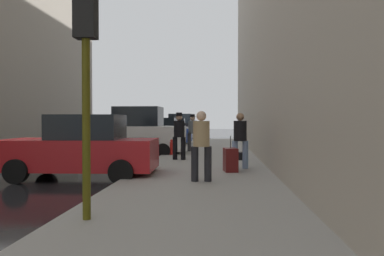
{
  "coord_description": "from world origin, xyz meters",
  "views": [
    {
      "loc": [
        6.48,
        -10.35,
        1.64
      ],
      "look_at": [
        5.47,
        3.58,
        1.35
      ],
      "focal_mm": 35.0,
      "sensor_mm": 36.0,
      "label": 1
    }
  ],
  "objects_px": {
    "rolling_suitcase": "(230,160)",
    "pedestrian_in_jeans": "(240,137)",
    "parked_black_suv": "(179,127)",
    "duffel_bag": "(240,156)",
    "fire_hydrant": "(172,147)",
    "parked_blue_sedan": "(159,133)",
    "traffic_light": "(86,45)",
    "parked_silver_sedan": "(171,130)",
    "pedestrian_with_beanie": "(193,131)",
    "parked_red_hatchback": "(82,148)",
    "parked_white_van": "(135,133)",
    "parked_gray_coupe": "(185,127)",
    "pedestrian_with_fedora": "(179,134)",
    "pedestrian_in_tan_coat": "(201,142)"
  },
  "relations": [
    {
      "from": "rolling_suitcase",
      "to": "pedestrian_in_jeans",
      "type": "bearing_deg",
      "value": 66.65
    },
    {
      "from": "parked_black_suv",
      "to": "duffel_bag",
      "type": "distance_m",
      "value": 21.93
    },
    {
      "from": "fire_hydrant",
      "to": "pedestrian_in_jeans",
      "type": "xyz_separation_m",
      "value": [
        2.68,
        -4.43,
        0.61
      ]
    },
    {
      "from": "parked_blue_sedan",
      "to": "traffic_light",
      "type": "distance_m",
      "value": 18.44
    },
    {
      "from": "rolling_suitcase",
      "to": "duffel_bag",
      "type": "bearing_deg",
      "value": 81.97
    },
    {
      "from": "parked_blue_sedan",
      "to": "parked_black_suv",
      "type": "distance_m",
      "value": 11.85
    },
    {
      "from": "parked_silver_sedan",
      "to": "traffic_light",
      "type": "height_order",
      "value": "traffic_light"
    },
    {
      "from": "parked_blue_sedan",
      "to": "pedestrian_with_beanie",
      "type": "height_order",
      "value": "pedestrian_with_beanie"
    },
    {
      "from": "pedestrian_in_jeans",
      "to": "parked_red_hatchback",
      "type": "bearing_deg",
      "value": -162.7
    },
    {
      "from": "parked_blue_sedan",
      "to": "duffel_bag",
      "type": "height_order",
      "value": "parked_blue_sedan"
    },
    {
      "from": "pedestrian_with_beanie",
      "to": "duffel_bag",
      "type": "bearing_deg",
      "value": -61.43
    },
    {
      "from": "parked_blue_sedan",
      "to": "fire_hydrant",
      "type": "height_order",
      "value": "parked_blue_sedan"
    },
    {
      "from": "fire_hydrant",
      "to": "rolling_suitcase",
      "type": "bearing_deg",
      "value": -65.42
    },
    {
      "from": "traffic_light",
      "to": "pedestrian_in_jeans",
      "type": "bearing_deg",
      "value": 66.8
    },
    {
      "from": "parked_white_van",
      "to": "parked_silver_sedan",
      "type": "distance_m",
      "value": 12.77
    },
    {
      "from": "pedestrian_in_jeans",
      "to": "pedestrian_with_beanie",
      "type": "relative_size",
      "value": 0.96
    },
    {
      "from": "parked_red_hatchback",
      "to": "duffel_bag",
      "type": "xyz_separation_m",
      "value": [
        4.63,
        3.93,
        -0.56
      ]
    },
    {
      "from": "parked_white_van",
      "to": "duffel_bag",
      "type": "relative_size",
      "value": 10.54
    },
    {
      "from": "pedestrian_with_beanie",
      "to": "traffic_light",
      "type": "bearing_deg",
      "value": -93.27
    },
    {
      "from": "parked_gray_coupe",
      "to": "fire_hydrant",
      "type": "bearing_deg",
      "value": -86.0
    },
    {
      "from": "duffel_bag",
      "to": "fire_hydrant",
      "type": "bearing_deg",
      "value": 146.2
    },
    {
      "from": "parked_blue_sedan",
      "to": "pedestrian_with_fedora",
      "type": "height_order",
      "value": "pedestrian_with_fedora"
    },
    {
      "from": "fire_hydrant",
      "to": "traffic_light",
      "type": "bearing_deg",
      "value": -89.73
    },
    {
      "from": "parked_black_suv",
      "to": "pedestrian_with_fedora",
      "type": "xyz_separation_m",
      "value": [
        2.33,
        -21.55,
        0.1
      ]
    },
    {
      "from": "parked_red_hatchback",
      "to": "traffic_light",
      "type": "distance_m",
      "value": 5.44
    },
    {
      "from": "parked_blue_sedan",
      "to": "parked_gray_coupe",
      "type": "xyz_separation_m",
      "value": [
        0.0,
        18.12,
        0.0
      ]
    },
    {
      "from": "parked_blue_sedan",
      "to": "traffic_light",
      "type": "bearing_deg",
      "value": -84.2
    },
    {
      "from": "parked_white_van",
      "to": "pedestrian_with_beanie",
      "type": "height_order",
      "value": "parked_white_van"
    },
    {
      "from": "parked_gray_coupe",
      "to": "rolling_suitcase",
      "type": "bearing_deg",
      "value": -82.33
    },
    {
      "from": "parked_red_hatchback",
      "to": "pedestrian_in_jeans",
      "type": "xyz_separation_m",
      "value": [
        4.49,
        1.4,
        0.26
      ]
    },
    {
      "from": "parked_gray_coupe",
      "to": "duffel_bag",
      "type": "xyz_separation_m",
      "value": [
        4.63,
        -27.69,
        -0.56
      ]
    },
    {
      "from": "pedestrian_with_beanie",
      "to": "pedestrian_in_tan_coat",
      "type": "xyz_separation_m",
      "value": [
        0.84,
        -8.87,
        -0.03
      ]
    },
    {
      "from": "parked_blue_sedan",
      "to": "pedestrian_with_fedora",
      "type": "distance_m",
      "value": 9.98
    },
    {
      "from": "parked_red_hatchback",
      "to": "pedestrian_in_tan_coat",
      "type": "distance_m",
      "value": 3.6
    },
    {
      "from": "parked_black_suv",
      "to": "parked_silver_sedan",
      "type": "bearing_deg",
      "value": -90.0
    },
    {
      "from": "parked_black_suv",
      "to": "duffel_bag",
      "type": "xyz_separation_m",
      "value": [
        4.63,
        -21.42,
        -0.74
      ]
    },
    {
      "from": "pedestrian_in_tan_coat",
      "to": "duffel_bag",
      "type": "relative_size",
      "value": 3.89
    },
    {
      "from": "pedestrian_with_fedora",
      "to": "pedestrian_with_beanie",
      "type": "xyz_separation_m",
      "value": [
        0.23,
        3.92,
        0.0
      ]
    },
    {
      "from": "parked_red_hatchback",
      "to": "fire_hydrant",
      "type": "xyz_separation_m",
      "value": [
        1.8,
        5.83,
        -0.35
      ]
    },
    {
      "from": "fire_hydrant",
      "to": "pedestrian_in_tan_coat",
      "type": "distance_m",
      "value": 7.18
    },
    {
      "from": "fire_hydrant",
      "to": "pedestrian_with_beanie",
      "type": "height_order",
      "value": "pedestrian_with_beanie"
    },
    {
      "from": "parked_blue_sedan",
      "to": "parked_black_suv",
      "type": "relative_size",
      "value": 0.92
    },
    {
      "from": "parked_red_hatchback",
      "to": "fire_hydrant",
      "type": "relative_size",
      "value": 6.05
    },
    {
      "from": "traffic_light",
      "to": "pedestrian_in_tan_coat",
      "type": "distance_m",
      "value": 4.25
    },
    {
      "from": "rolling_suitcase",
      "to": "parked_blue_sedan",
      "type": "bearing_deg",
      "value": 107.98
    },
    {
      "from": "pedestrian_in_tan_coat",
      "to": "rolling_suitcase",
      "type": "xyz_separation_m",
      "value": [
        0.76,
        1.81,
        -0.61
      ]
    },
    {
      "from": "traffic_light",
      "to": "pedestrian_in_tan_coat",
      "type": "relative_size",
      "value": 2.11
    },
    {
      "from": "pedestrian_with_beanie",
      "to": "fire_hydrant",
      "type": "bearing_deg",
      "value": -111.89
    },
    {
      "from": "duffel_bag",
      "to": "parked_white_van",
      "type": "bearing_deg",
      "value": 149.11
    },
    {
      "from": "parked_white_van",
      "to": "parked_blue_sedan",
      "type": "relative_size",
      "value": 1.09
    }
  ]
}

